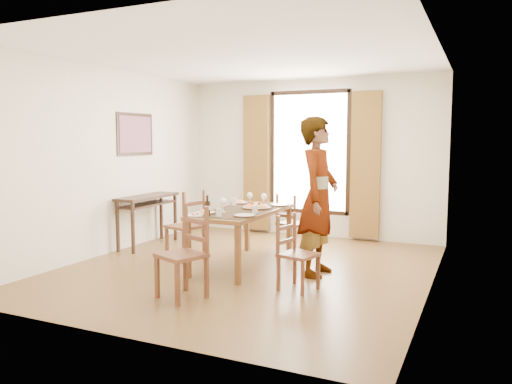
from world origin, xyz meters
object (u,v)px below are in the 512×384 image
at_px(pasta_platter, 257,205).
at_px(console_table, 148,203).
at_px(man, 318,197).
at_px(dining_table, 243,215).

bearing_deg(pasta_platter, console_table, 169.82).
height_order(console_table, man, man).
bearing_deg(man, dining_table, 89.23).
distance_m(console_table, man, 3.00).
height_order(dining_table, pasta_platter, pasta_platter).
distance_m(dining_table, pasta_platter, 0.22).
bearing_deg(man, console_table, 79.84).
xyz_separation_m(console_table, dining_table, (1.91, -0.49, -0.00)).
bearing_deg(console_table, man, -9.64).
relative_size(dining_table, pasta_platter, 4.42).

